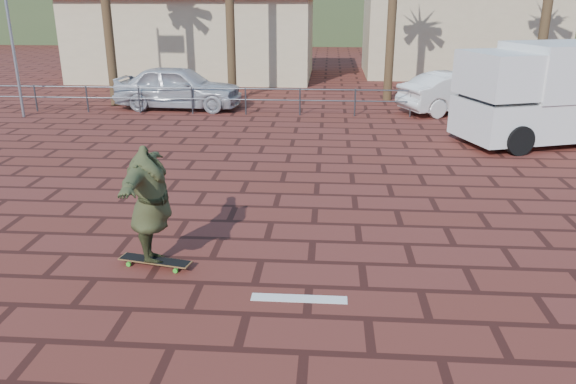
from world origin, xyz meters
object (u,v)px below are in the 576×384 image
(longboard, at_px, (155,261))
(car_silver, at_px, (179,87))
(campervan, at_px, (558,91))
(skateboarder, at_px, (150,204))
(car_white, at_px, (459,93))

(longboard, relative_size, car_silver, 0.26)
(longboard, distance_m, campervan, 13.13)
(skateboarder, relative_size, car_white, 0.52)
(car_silver, height_order, car_white, car_silver)
(longboard, height_order, campervan, campervan)
(car_silver, bearing_deg, car_white, -86.12)
(car_white, bearing_deg, campervan, 179.36)
(skateboarder, bearing_deg, campervan, -52.39)
(skateboarder, bearing_deg, car_white, -35.69)
(longboard, distance_m, car_silver, 13.70)
(campervan, bearing_deg, car_silver, 142.32)
(skateboarder, distance_m, car_white, 15.35)
(skateboarder, distance_m, car_silver, 13.69)
(skateboarder, xyz_separation_m, car_white, (7.59, 13.34, -0.33))
(longboard, xyz_separation_m, skateboarder, (-0.00, -0.00, 0.98))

